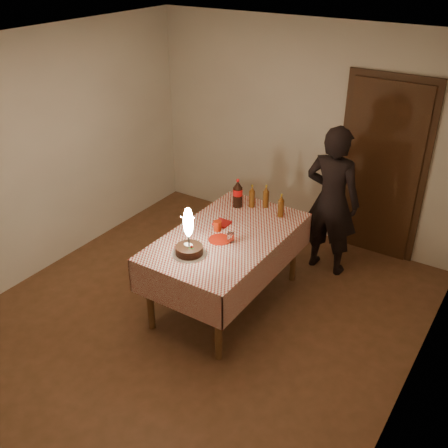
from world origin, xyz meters
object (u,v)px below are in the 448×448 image
at_px(dining_table, 227,244).
at_px(amber_bottle_left, 252,197).
at_px(clear_cup, 231,238).
at_px(cola_bottle, 238,194).
at_px(red_plate, 220,239).
at_px(amber_bottle_mid, 266,197).
at_px(birthday_cake, 189,242).
at_px(red_cup, 217,226).
at_px(photographer, 332,201).
at_px(amber_bottle_right, 281,206).

distance_m(dining_table, amber_bottle_left, 0.70).
distance_m(clear_cup, cola_bottle, 0.75).
height_order(dining_table, clear_cup, clear_cup).
distance_m(red_plate, amber_bottle_left, 0.79).
bearing_deg(amber_bottle_mid, clear_cup, -84.73).
height_order(red_plate, cola_bottle, cola_bottle).
distance_m(birthday_cake, cola_bottle, 1.07).
height_order(red_cup, cola_bottle, cola_bottle).
distance_m(birthday_cake, red_plate, 0.40).
bearing_deg(photographer, birthday_cake, -112.92).
xyz_separation_m(red_plate, red_cup, (-0.12, 0.14, 0.05)).
bearing_deg(clear_cup, amber_bottle_mid, 95.27).
relative_size(red_cup, amber_bottle_right, 0.39).
xyz_separation_m(amber_bottle_right, amber_bottle_mid, (-0.23, 0.11, 0.00)).
bearing_deg(red_plate, birthday_cake, -104.61).
relative_size(birthday_cake, amber_bottle_mid, 1.87).
relative_size(birthday_cake, clear_cup, 5.29).
height_order(amber_bottle_left, amber_bottle_right, same).
bearing_deg(photographer, dining_table, -117.00).
bearing_deg(amber_bottle_right, red_cup, -122.71).
bearing_deg(amber_bottle_mid, red_plate, -91.98).
bearing_deg(dining_table, amber_bottle_right, 67.68).
bearing_deg(photographer, cola_bottle, -144.59).
xyz_separation_m(cola_bottle, amber_bottle_left, (0.13, 0.08, -0.03)).
bearing_deg(clear_cup, amber_bottle_right, 77.50).
relative_size(amber_bottle_left, amber_bottle_mid, 1.00).
height_order(birthday_cake, red_cup, birthday_cake).
height_order(dining_table, red_plate, red_plate).
height_order(clear_cup, amber_bottle_right, amber_bottle_right).
bearing_deg(amber_bottle_left, red_plate, -82.72).
relative_size(dining_table, photographer, 1.02).
height_order(cola_bottle, amber_bottle_right, cola_bottle).
distance_m(dining_table, photographer, 1.32).
height_order(dining_table, amber_bottle_mid, amber_bottle_mid).
distance_m(birthday_cake, amber_bottle_mid, 1.22).
height_order(dining_table, red_cup, red_cup).
relative_size(birthday_cake, cola_bottle, 1.50).
bearing_deg(dining_table, red_cup, 167.65).
distance_m(red_plate, photographer, 1.42).
bearing_deg(amber_bottle_right, clear_cup, -102.50).
relative_size(clear_cup, cola_bottle, 0.28).
distance_m(red_cup, amber_bottle_right, 0.72).
xyz_separation_m(amber_bottle_mid, photographer, (0.57, 0.44, -0.07)).
bearing_deg(clear_cup, cola_bottle, 116.60).
bearing_deg(amber_bottle_mid, dining_table, -91.85).
bearing_deg(red_cup, amber_bottle_mid, 77.89).
bearing_deg(cola_bottle, amber_bottle_right, 5.69).
bearing_deg(amber_bottle_left, clear_cup, -74.72).
height_order(birthday_cake, red_plate, birthday_cake).
relative_size(red_cup, cola_bottle, 0.31).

